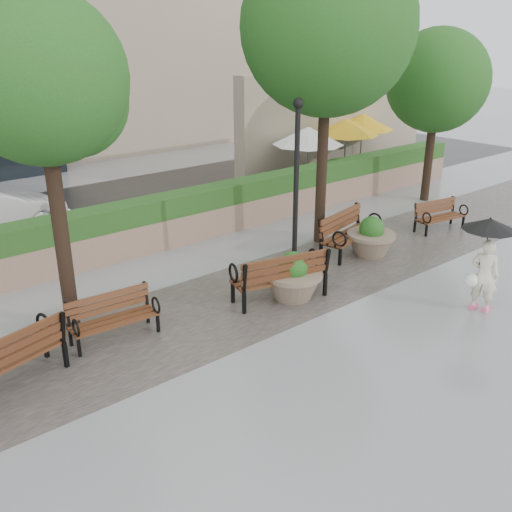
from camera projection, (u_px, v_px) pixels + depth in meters
ground at (382, 339)px, 10.69m from camera, size 100.00×100.00×0.00m
cobble_strip at (276, 288)px, 12.83m from camera, size 28.00×3.20×0.01m
hedge_wall at (178, 218)px, 15.44m from camera, size 24.00×0.80×1.35m
cafe_wall at (337, 122)px, 22.75m from camera, size 10.00×0.60×4.00m
cafe_hedge at (369, 172)px, 21.45m from camera, size 8.00×0.50×0.90m
asphalt_street at (112, 209)px, 18.54m from camera, size 40.00×7.00×0.00m
bench_0 at (6, 371)px, 9.12m from camera, size 2.10×1.26×1.06m
bench_1 at (115, 327)px, 10.62m from camera, size 1.67×0.77×0.87m
bench_2 at (280, 285)px, 12.17m from camera, size 2.17×1.27×1.10m
bench_3 at (349, 241)px, 14.79m from camera, size 2.09×1.19×1.06m
bench_4 at (439, 222)px, 16.46m from camera, size 1.65×0.87×0.85m
planter_left at (293, 280)px, 12.20m from camera, size 1.26×1.26×1.06m
planter_right at (371, 240)px, 14.58m from camera, size 1.23×1.23×1.03m
lamppost at (296, 198)px, 13.22m from camera, size 0.28×0.28×4.04m
tree_0 at (49, 85)px, 9.56m from camera, size 3.07×2.91×6.12m
tree_1 at (330, 33)px, 13.88m from camera, size 4.29×4.29×7.63m
tree_2 at (438, 84)px, 18.28m from camera, size 3.37×3.26×5.55m
patio_umb_white at (308, 136)px, 19.73m from camera, size 2.50×2.50×2.30m
patio_umb_yellow_a at (346, 127)px, 21.61m from camera, size 2.50×2.50×2.30m
patio_umb_yellow_b at (363, 122)px, 22.83m from camera, size 2.50×2.50×2.30m
pedestrian at (486, 256)px, 11.42m from camera, size 1.07×1.07×1.96m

